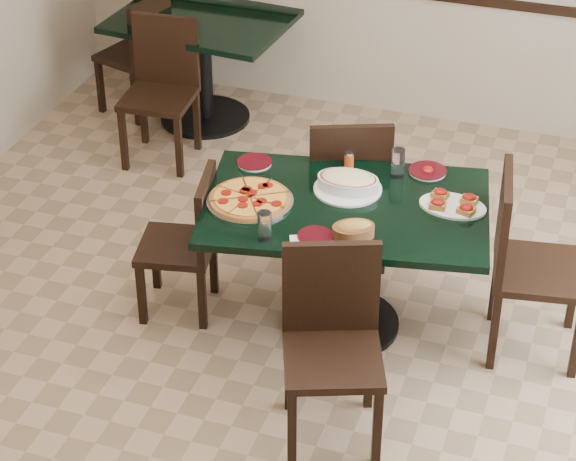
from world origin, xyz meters
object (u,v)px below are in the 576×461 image
(chair_left, at_px, (190,238))
(back_chair_near, at_px, (162,81))
(pepperoni_pizza, at_px, (250,199))
(back_chair_left, at_px, (141,49))
(lasagna_casserole, at_px, (348,182))
(main_table, at_px, (345,235))
(back_table, at_px, (202,50))
(chair_right, at_px, (524,255))
(chair_far, at_px, (348,184))
(bread_basket, at_px, (353,230))
(chair_near, at_px, (332,333))
(bruschetta_platter, at_px, (453,203))

(chair_left, distance_m, back_chair_near, 1.72)
(pepperoni_pizza, bearing_deg, chair_left, 176.89)
(back_chair_left, height_order, lasagna_casserole, back_chair_left)
(main_table, bearing_deg, back_chair_near, 128.69)
(back_table, relative_size, chair_right, 1.22)
(chair_far, bearing_deg, lasagna_casserole, 83.43)
(chair_right, height_order, chair_left, chair_right)
(back_chair_near, bearing_deg, chair_far, -34.62)
(chair_far, xyz_separation_m, bread_basket, (0.25, -0.81, 0.26))
(main_table, distance_m, bread_basket, 0.36)
(chair_left, distance_m, pepperoni_pizza, 0.47)
(back_chair_left, xyz_separation_m, pepperoni_pizza, (1.55, -2.02, 0.29))
(chair_right, bearing_deg, chair_far, 58.19)
(chair_near, distance_m, pepperoni_pizza, 0.88)
(chair_left, bearing_deg, main_table, 86.69)
(chair_near, bearing_deg, back_chair_left, 108.87)
(chair_far, height_order, chair_right, chair_right)
(back_table, xyz_separation_m, chair_far, (1.42, -1.37, 0.00))
(chair_near, height_order, bruschetta_platter, chair_near)
(chair_left, relative_size, bruschetta_platter, 2.35)
(chair_far, distance_m, back_chair_near, 1.71)
(main_table, relative_size, bread_basket, 6.24)
(main_table, relative_size, bruschetta_platter, 4.41)
(chair_near, distance_m, back_chair_left, 3.39)
(chair_far, bearing_deg, back_table, -65.79)
(chair_left, bearing_deg, back_chair_left, -160.20)
(back_chair_near, height_order, lasagna_casserole, back_chair_near)
(back_chair_left, relative_size, bread_basket, 3.52)
(chair_near, relative_size, back_chair_left, 1.09)
(bread_basket, bearing_deg, chair_far, 76.97)
(chair_right, bearing_deg, chair_near, 130.38)
(lasagna_casserole, bearing_deg, back_chair_left, 135.50)
(chair_left, xyz_separation_m, bruschetta_platter, (1.30, 0.25, 0.32))
(pepperoni_pizza, bearing_deg, chair_right, 10.87)
(lasagna_casserole, relative_size, bread_basket, 1.40)
(chair_far, bearing_deg, chair_right, 135.56)
(main_table, relative_size, back_chair_left, 1.78)
(chair_right, height_order, pepperoni_pizza, chair_right)
(chair_right, distance_m, lasagna_casserole, 0.93)
(main_table, bearing_deg, bruschetta_platter, 4.93)
(chair_near, xyz_separation_m, chair_left, (-0.95, 0.61, -0.08))
(back_table, bearing_deg, back_chair_left, -171.14)
(main_table, height_order, chair_far, chair_far)
(bread_basket, bearing_deg, chair_right, -3.32)
(main_table, xyz_separation_m, back_chair_near, (-1.62, 1.40, -0.05))
(lasagna_casserole, bearing_deg, chair_left, -165.27)
(main_table, bearing_deg, chair_far, 94.10)
(main_table, xyz_separation_m, bread_basket, (0.11, -0.26, 0.22))
(back_chair_near, bearing_deg, chair_near, -54.85)
(pepperoni_pizza, distance_m, lasagna_casserole, 0.50)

